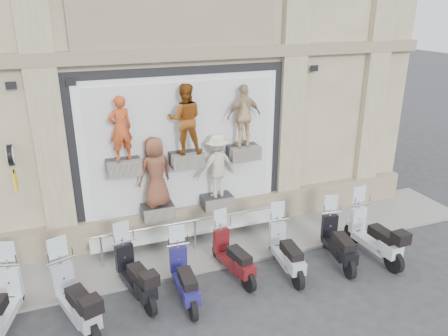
{
  "coord_description": "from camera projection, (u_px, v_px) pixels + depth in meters",
  "views": [
    {
      "loc": [
        -2.78,
        -7.36,
        5.96
      ],
      "look_at": [
        0.74,
        1.9,
        2.23
      ],
      "focal_mm": 35.0,
      "sensor_mm": 36.0,
      "label": 1
    }
  ],
  "objects": [
    {
      "name": "sidewalk",
      "position": [
        194.0,
        248.0,
        11.28
      ],
      "size": [
        16.0,
        2.2,
        0.08
      ],
      "primitive_type": "cube",
      "color": "gray",
      "rests_on": "ground"
    },
    {
      "name": "clock_sign_bracket",
      "position": [
        12.0,
        161.0,
        9.33
      ],
      "size": [
        0.1,
        0.8,
        1.02
      ],
      "color": "black",
      "rests_on": "ground"
    },
    {
      "name": "scooter_e",
      "position": [
        184.0,
        270.0,
        9.14
      ],
      "size": [
        0.6,
        1.84,
        1.48
      ],
      "primitive_type": null,
      "rotation": [
        0.0,
        0.0,
        -0.04
      ],
      "color": "#1B1854",
      "rests_on": "ground"
    },
    {
      "name": "scooter_f",
      "position": [
        233.0,
        248.0,
        9.95
      ],
      "size": [
        0.81,
        1.87,
        1.47
      ],
      "primitive_type": null,
      "rotation": [
        0.0,
        0.0,
        0.16
      ],
      "color": "#530E11",
      "rests_on": "ground"
    },
    {
      "name": "scooter_i",
      "position": [
        375.0,
        227.0,
        10.71
      ],
      "size": [
        0.7,
        2.06,
        1.66
      ],
      "primitive_type": null,
      "rotation": [
        0.0,
        0.0,
        0.05
      ],
      "color": "silver",
      "rests_on": "ground"
    },
    {
      "name": "building",
      "position": [
        143.0,
        3.0,
        13.47
      ],
      "size": [
        14.0,
        8.6,
        12.0
      ],
      "primitive_type": null,
      "color": "#C8B892",
      "rests_on": "ground"
    },
    {
      "name": "scooter_c",
      "position": [
        74.0,
        289.0,
        8.36
      ],
      "size": [
        1.21,
        2.13,
        1.67
      ],
      "primitive_type": null,
      "rotation": [
        0.0,
        0.0,
        0.32
      ],
      "color": "#9496A0",
      "rests_on": "ground"
    },
    {
      "name": "ground",
      "position": [
        223.0,
        297.0,
        9.46
      ],
      "size": [
        90.0,
        90.0,
        0.0
      ],
      "primitive_type": "plane",
      "color": "#2B2B2E",
      "rests_on": "ground"
    },
    {
      "name": "scooter_g",
      "position": [
        287.0,
        243.0,
        10.12
      ],
      "size": [
        0.72,
        1.93,
        1.54
      ],
      "primitive_type": null,
      "rotation": [
        0.0,
        0.0,
        -0.09
      ],
      "color": "#9EA0A5",
      "rests_on": "ground"
    },
    {
      "name": "guard_rail",
      "position": [
        195.0,
        236.0,
        11.04
      ],
      "size": [
        5.06,
        0.1,
        0.93
      ],
      "primitive_type": null,
      "color": "#9EA0A5",
      "rests_on": "ground"
    },
    {
      "name": "scooter_d",
      "position": [
        134.0,
        266.0,
        9.21
      ],
      "size": [
        0.96,
        1.98,
        1.54
      ],
      "primitive_type": null,
      "rotation": [
        0.0,
        0.0,
        0.22
      ],
      "color": "black",
      "rests_on": "ground"
    },
    {
      "name": "scooter_h",
      "position": [
        339.0,
        234.0,
        10.51
      ],
      "size": [
        0.88,
        1.95,
        1.52
      ],
      "primitive_type": null,
      "rotation": [
        0.0,
        0.0,
        -0.19
      ],
      "color": "black",
      "rests_on": "ground"
    },
    {
      "name": "shop_vitrine",
      "position": [
        187.0,
        155.0,
        11.04
      ],
      "size": [
        5.6,
        0.84,
        4.3
      ],
      "color": "black",
      "rests_on": "ground"
    }
  ]
}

